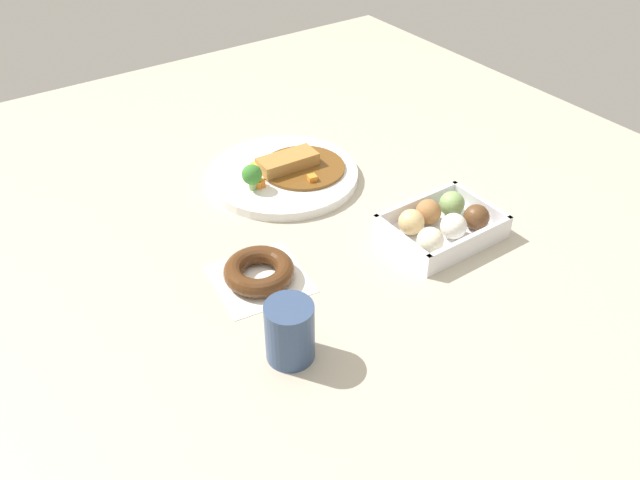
{
  "coord_description": "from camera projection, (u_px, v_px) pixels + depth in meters",
  "views": [
    {
      "loc": [
        -0.48,
        -0.78,
        0.66
      ],
      "look_at": [
        -0.01,
        -0.1,
        0.03
      ],
      "focal_mm": 35.81,
      "sensor_mm": 36.0,
      "label": 1
    }
  ],
  "objects": [
    {
      "name": "donut_box",
      "position": [
        442.0,
        225.0,
        1.08
      ],
      "size": [
        0.19,
        0.14,
        0.06
      ],
      "color": "white",
      "rests_on": "ground_plane"
    },
    {
      "name": "curry_plate",
      "position": [
        284.0,
        173.0,
        1.23
      ],
      "size": [
        0.29,
        0.29,
        0.07
      ],
      "color": "white",
      "rests_on": "ground_plane"
    },
    {
      "name": "coffee_mug",
      "position": [
        290.0,
        332.0,
        0.85
      ],
      "size": [
        0.07,
        0.07,
        0.09
      ],
      "primitive_type": "cylinder",
      "color": "#33476B",
      "rests_on": "ground_plane"
    },
    {
      "name": "chocolate_ring_donut",
      "position": [
        259.0,
        272.0,
        1.0
      ],
      "size": [
        0.16,
        0.16,
        0.03
      ],
      "color": "white",
      "rests_on": "ground_plane"
    },
    {
      "name": "ground_plane",
      "position": [
        292.0,
        221.0,
        1.13
      ],
      "size": [
        1.6,
        1.6,
        0.0
      ],
      "primitive_type": "plane",
      "color": "#B2A893"
    }
  ]
}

